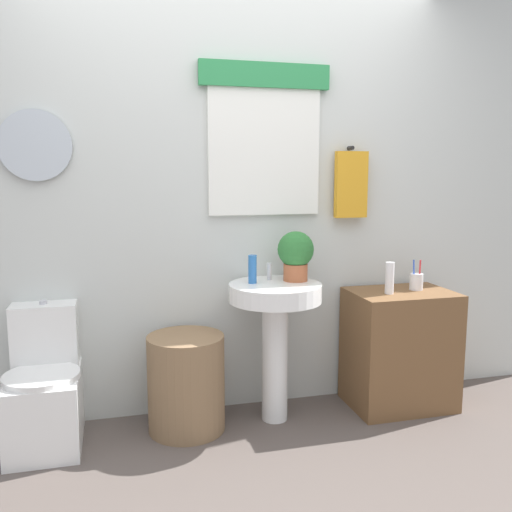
{
  "coord_description": "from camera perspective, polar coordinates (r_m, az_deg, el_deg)",
  "views": [
    {
      "loc": [
        -0.66,
        -2.05,
        1.42
      ],
      "look_at": [
        0.08,
        0.8,
        0.98
      ],
      "focal_mm": 38.32,
      "sensor_mm": 36.0,
      "label": 1
    }
  ],
  "objects": [
    {
      "name": "pedestal_sink",
      "position": [
        3.13,
        2.0,
        -6.45
      ],
      "size": [
        0.53,
        0.53,
        0.81
      ],
      "color": "white",
      "rests_on": "ground_plane"
    },
    {
      "name": "soap_bottle",
      "position": [
        3.08,
        -0.37,
        -1.38
      ],
      "size": [
        0.05,
        0.05,
        0.16
      ],
      "primitive_type": "cylinder",
      "color": "#2D6BB7",
      "rests_on": "pedestal_sink"
    },
    {
      "name": "ground_plane",
      "position": [
        2.58,
        3.05,
        -24.89
      ],
      "size": [
        8.0,
        8.0,
        0.0
      ],
      "primitive_type": "plane",
      "color": "#564C47"
    },
    {
      "name": "potted_plant",
      "position": [
        3.15,
        4.16,
        0.28
      ],
      "size": [
        0.21,
        0.21,
        0.29
      ],
      "color": "#AD5B38",
      "rests_on": "pedestal_sink"
    },
    {
      "name": "laundry_hamper",
      "position": [
        3.14,
        -7.29,
        -13.01
      ],
      "size": [
        0.43,
        0.43,
        0.54
      ],
      "primitive_type": "cylinder",
      "color": "#846647",
      "rests_on": "ground_plane"
    },
    {
      "name": "wooden_cabinet",
      "position": [
        3.5,
        14.75,
        -9.34
      ],
      "size": [
        0.61,
        0.44,
        0.72
      ],
      "primitive_type": "cube",
      "color": "brown",
      "rests_on": "ground_plane"
    },
    {
      "name": "faucet",
      "position": [
        3.19,
        1.41,
        -1.62
      ],
      "size": [
        0.03,
        0.03,
        0.1
      ],
      "primitive_type": "cylinder",
      "color": "silver",
      "rests_on": "pedestal_sink"
    },
    {
      "name": "toilet",
      "position": [
        3.17,
        -21.16,
        -13.07
      ],
      "size": [
        0.38,
        0.51,
        0.75
      ],
      "color": "white",
      "rests_on": "ground_plane"
    },
    {
      "name": "toothbrush_cup",
      "position": [
        3.47,
        16.39,
        -2.55
      ],
      "size": [
        0.08,
        0.08,
        0.19
      ],
      "color": "silver",
      "rests_on": "wooden_cabinet"
    },
    {
      "name": "lotion_bottle",
      "position": [
        3.31,
        13.77,
        -2.25
      ],
      "size": [
        0.05,
        0.05,
        0.19
      ],
      "primitive_type": "cylinder",
      "color": "white",
      "rests_on": "wooden_cabinet"
    },
    {
      "name": "back_wall",
      "position": [
        3.26,
        -2.88,
        6.58
      ],
      "size": [
        4.4,
        0.18,
        2.6
      ],
      "color": "silver",
      "rests_on": "ground_plane"
    }
  ]
}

